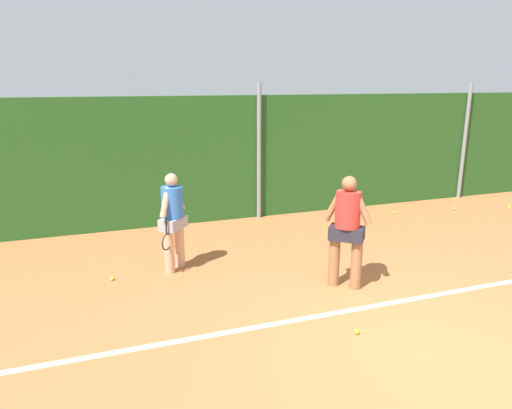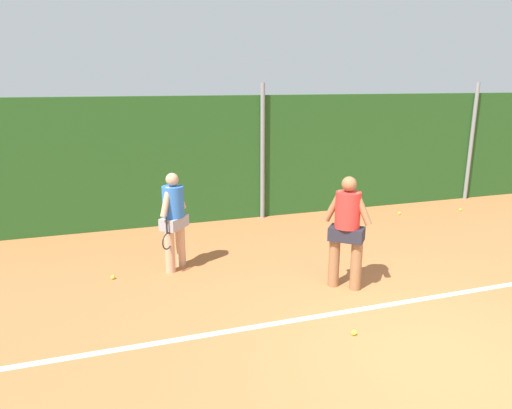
{
  "view_description": "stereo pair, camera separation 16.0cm",
  "coord_description": "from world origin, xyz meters",
  "px_view_note": "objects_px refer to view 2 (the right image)",
  "views": [
    {
      "loc": [
        -3.51,
        -3.84,
        3.08
      ],
      "look_at": [
        -1.2,
        2.76,
        1.22
      ],
      "focal_mm": 32.64,
      "sensor_mm": 36.0,
      "label": 1
    },
    {
      "loc": [
        -3.36,
        -3.89,
        3.08
      ],
      "look_at": [
        -1.2,
        2.76,
        1.22
      ],
      "focal_mm": 32.64,
      "sensor_mm": 36.0,
      "label": 2
    }
  ],
  "objects_px": {
    "tennis_ball_1": "(354,333)",
    "tennis_ball_6": "(345,231)",
    "tennis_ball_2": "(399,213)",
    "player_foreground_near": "(347,227)",
    "tennis_ball_5": "(460,210)",
    "tennis_ball_4": "(113,277)",
    "player_midcourt": "(174,216)"
  },
  "relations": [
    {
      "from": "tennis_ball_1",
      "to": "tennis_ball_6",
      "type": "bearing_deg",
      "value": 62.9
    },
    {
      "from": "tennis_ball_2",
      "to": "tennis_ball_1",
      "type": "bearing_deg",
      "value": -129.91
    },
    {
      "from": "player_foreground_near",
      "to": "tennis_ball_1",
      "type": "distance_m",
      "value": 1.7
    },
    {
      "from": "tennis_ball_2",
      "to": "tennis_ball_6",
      "type": "relative_size",
      "value": 1.0
    },
    {
      "from": "tennis_ball_5",
      "to": "tennis_ball_2",
      "type": "bearing_deg",
      "value": 172.5
    },
    {
      "from": "tennis_ball_4",
      "to": "tennis_ball_6",
      "type": "height_order",
      "value": "same"
    },
    {
      "from": "tennis_ball_4",
      "to": "tennis_ball_5",
      "type": "relative_size",
      "value": 1.0
    },
    {
      "from": "tennis_ball_2",
      "to": "tennis_ball_5",
      "type": "bearing_deg",
      "value": -7.5
    },
    {
      "from": "player_midcourt",
      "to": "tennis_ball_1",
      "type": "height_order",
      "value": "player_midcourt"
    },
    {
      "from": "tennis_ball_4",
      "to": "tennis_ball_5",
      "type": "height_order",
      "value": "same"
    },
    {
      "from": "tennis_ball_6",
      "to": "tennis_ball_2",
      "type": "bearing_deg",
      "value": 24.0
    },
    {
      "from": "tennis_ball_2",
      "to": "tennis_ball_4",
      "type": "bearing_deg",
      "value": -164.75
    },
    {
      "from": "tennis_ball_4",
      "to": "tennis_ball_5",
      "type": "distance_m",
      "value": 8.35
    },
    {
      "from": "player_foreground_near",
      "to": "tennis_ball_5",
      "type": "bearing_deg",
      "value": 72.64
    },
    {
      "from": "player_foreground_near",
      "to": "tennis_ball_1",
      "type": "height_order",
      "value": "player_foreground_near"
    },
    {
      "from": "player_foreground_near",
      "to": "tennis_ball_6",
      "type": "bearing_deg",
      "value": 101.58
    },
    {
      "from": "player_foreground_near",
      "to": "tennis_ball_5",
      "type": "height_order",
      "value": "player_foreground_near"
    },
    {
      "from": "player_foreground_near",
      "to": "tennis_ball_5",
      "type": "relative_size",
      "value": 26.4
    },
    {
      "from": "player_midcourt",
      "to": "tennis_ball_5",
      "type": "relative_size",
      "value": 24.99
    },
    {
      "from": "tennis_ball_5",
      "to": "tennis_ball_6",
      "type": "height_order",
      "value": "same"
    },
    {
      "from": "player_foreground_near",
      "to": "tennis_ball_6",
      "type": "distance_m",
      "value": 2.87
    },
    {
      "from": "tennis_ball_6",
      "to": "player_midcourt",
      "type": "bearing_deg",
      "value": -167.33
    },
    {
      "from": "tennis_ball_2",
      "to": "tennis_ball_4",
      "type": "relative_size",
      "value": 1.0
    },
    {
      "from": "player_foreground_near",
      "to": "tennis_ball_1",
      "type": "bearing_deg",
      "value": -72.63
    },
    {
      "from": "player_foreground_near",
      "to": "tennis_ball_1",
      "type": "xyz_separation_m",
      "value": [
        -0.56,
        -1.3,
        -0.95
      ]
    },
    {
      "from": "tennis_ball_5",
      "to": "player_midcourt",
      "type": "bearing_deg",
      "value": -168.48
    },
    {
      "from": "tennis_ball_1",
      "to": "tennis_ball_4",
      "type": "relative_size",
      "value": 1.0
    },
    {
      "from": "player_midcourt",
      "to": "tennis_ball_4",
      "type": "bearing_deg",
      "value": -40.95
    },
    {
      "from": "player_midcourt",
      "to": "tennis_ball_6",
      "type": "bearing_deg",
      "value": 144.57
    },
    {
      "from": "player_foreground_near",
      "to": "tennis_ball_5",
      "type": "distance_m",
      "value": 5.75
    },
    {
      "from": "tennis_ball_2",
      "to": "tennis_ball_5",
      "type": "xyz_separation_m",
      "value": [
        1.6,
        -0.21,
        0.0
      ]
    },
    {
      "from": "player_foreground_near",
      "to": "tennis_ball_4",
      "type": "relative_size",
      "value": 26.4
    }
  ]
}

